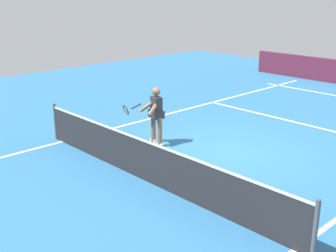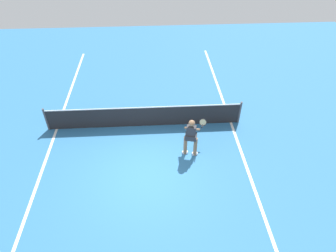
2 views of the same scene
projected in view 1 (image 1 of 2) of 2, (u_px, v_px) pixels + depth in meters
name	position (u px, v px, depth m)	size (l,w,h in m)	color
ground_plane	(225.00, 152.00, 11.05)	(26.92, 26.92, 0.00)	teal
service_line_marking	(300.00, 123.00, 13.40)	(7.09, 0.10, 0.01)	white
sideline_right_marking	(137.00, 122.00, 13.51)	(0.10, 18.71, 0.01)	white
court_net	(148.00, 161.00, 9.21)	(7.77, 0.08, 1.01)	#4C4C51
tennis_player	(155.00, 114.00, 11.36)	(0.93, 0.89, 1.55)	#8C6647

